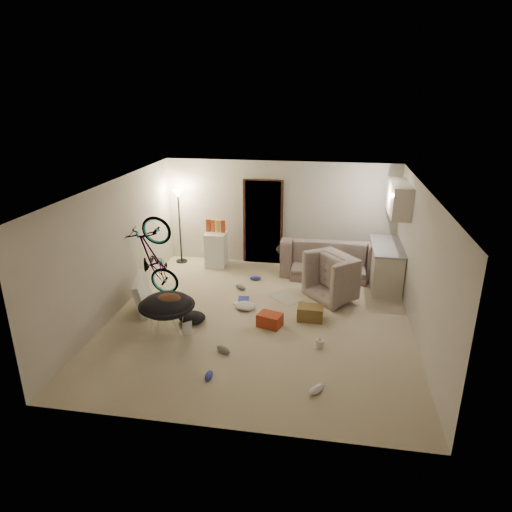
% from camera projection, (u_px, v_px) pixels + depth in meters
% --- Properties ---
extents(floor, '(5.50, 6.00, 0.02)m').
position_uv_depth(floor, '(260.00, 319.00, 8.56)').
color(floor, '#C2B495').
rests_on(floor, ground).
extents(ceiling, '(5.50, 6.00, 0.02)m').
position_uv_depth(ceiling, '(260.00, 186.00, 7.69)').
color(ceiling, white).
rests_on(ceiling, wall_back).
extents(wall_back, '(5.50, 0.02, 2.50)m').
position_uv_depth(wall_back, '(280.00, 213.00, 10.92)').
color(wall_back, beige).
rests_on(wall_back, floor).
extents(wall_front, '(5.50, 0.02, 2.50)m').
position_uv_depth(wall_front, '(220.00, 343.00, 5.34)').
color(wall_front, beige).
rests_on(wall_front, floor).
extents(wall_left, '(0.02, 6.00, 2.50)m').
position_uv_depth(wall_left, '(115.00, 248.00, 8.56)').
color(wall_left, beige).
rests_on(wall_left, floor).
extents(wall_right, '(0.02, 6.00, 2.50)m').
position_uv_depth(wall_right, '(421.00, 265.00, 7.70)').
color(wall_right, beige).
rests_on(wall_right, floor).
extents(doorway, '(0.85, 0.10, 2.04)m').
position_uv_depth(doorway, '(263.00, 222.00, 11.02)').
color(doorway, black).
rests_on(doorway, floor).
extents(door_trim, '(0.97, 0.04, 2.10)m').
position_uv_depth(door_trim, '(263.00, 223.00, 10.99)').
color(door_trim, '#381D13').
rests_on(door_trim, floor).
extents(floor_lamp, '(0.28, 0.28, 1.81)m').
position_uv_depth(floor_lamp, '(179.00, 211.00, 10.93)').
color(floor_lamp, black).
rests_on(floor_lamp, floor).
extents(kitchen_counter, '(0.60, 1.50, 0.88)m').
position_uv_depth(kitchen_counter, '(385.00, 266.00, 9.88)').
color(kitchen_counter, beige).
rests_on(kitchen_counter, floor).
extents(counter_top, '(0.64, 1.54, 0.04)m').
position_uv_depth(counter_top, '(387.00, 246.00, 9.72)').
color(counter_top, gray).
rests_on(counter_top, kitchen_counter).
extents(kitchen_uppers, '(0.38, 1.40, 0.65)m').
position_uv_depth(kitchen_uppers, '(399.00, 198.00, 9.34)').
color(kitchen_uppers, beige).
rests_on(kitchen_uppers, wall_right).
extents(sofa, '(2.19, 0.86, 0.64)m').
position_uv_depth(sofa, '(329.00, 261.00, 10.53)').
color(sofa, '#394038').
rests_on(sofa, floor).
extents(armchair, '(1.40, 1.42, 0.70)m').
position_uv_depth(armchair, '(344.00, 280.00, 9.41)').
color(armchair, '#394038').
rests_on(armchair, floor).
extents(bicycle, '(1.82, 0.87, 1.03)m').
position_uv_depth(bicycle, '(155.00, 274.00, 9.38)').
color(bicycle, black).
rests_on(bicycle, floor).
extents(book_asset, '(0.30, 0.31, 0.02)m').
position_uv_depth(book_asset, '(183.00, 335.00, 7.95)').
color(book_asset, '#9E3217').
rests_on(book_asset, floor).
extents(mini_fridge, '(0.49, 0.49, 0.82)m').
position_uv_depth(mini_fridge, '(216.00, 249.00, 11.01)').
color(mini_fridge, white).
rests_on(mini_fridge, floor).
extents(snack_box_0, '(0.11, 0.08, 0.30)m').
position_uv_depth(snack_box_0, '(208.00, 226.00, 10.83)').
color(snack_box_0, '#9E3217').
rests_on(snack_box_0, mini_fridge).
extents(snack_box_1, '(0.11, 0.08, 0.30)m').
position_uv_depth(snack_box_1, '(213.00, 226.00, 10.81)').
color(snack_box_1, '#D65E1A').
rests_on(snack_box_1, mini_fridge).
extents(snack_box_2, '(0.12, 0.10, 0.30)m').
position_uv_depth(snack_box_2, '(218.00, 226.00, 10.79)').
color(snack_box_2, yellow).
rests_on(snack_box_2, mini_fridge).
extents(snack_box_3, '(0.11, 0.08, 0.30)m').
position_uv_depth(snack_box_3, '(223.00, 226.00, 10.78)').
color(snack_box_3, '#9E3217').
rests_on(snack_box_3, mini_fridge).
extents(saucer_chair, '(0.98, 0.98, 0.70)m').
position_uv_depth(saucer_chair, '(167.00, 310.00, 7.98)').
color(saucer_chair, silver).
rests_on(saucer_chair, floor).
extents(hoodie, '(0.54, 0.48, 0.22)m').
position_uv_depth(hoodie, '(169.00, 300.00, 7.87)').
color(hoodie, '#4F2C1B').
rests_on(hoodie, saucer_chair).
extents(sofa_drape, '(0.60, 0.51, 0.28)m').
position_uv_depth(sofa_drape, '(288.00, 250.00, 10.60)').
color(sofa_drape, black).
rests_on(sofa_drape, sofa).
extents(tv_box, '(0.52, 1.03, 0.67)m').
position_uv_depth(tv_box, '(143.00, 294.00, 8.81)').
color(tv_box, silver).
rests_on(tv_box, floor).
extents(drink_case_a, '(0.47, 0.34, 0.27)m').
position_uv_depth(drink_case_a, '(310.00, 313.00, 8.48)').
color(drink_case_a, brown).
rests_on(drink_case_a, floor).
extents(drink_case_b, '(0.49, 0.42, 0.24)m').
position_uv_depth(drink_case_b, '(270.00, 320.00, 8.25)').
color(drink_case_b, '#9E3217').
rests_on(drink_case_b, floor).
extents(juicer, '(0.14, 0.14, 0.20)m').
position_uv_depth(juicer, '(320.00, 343.00, 7.57)').
color(juicer, beige).
rests_on(juicer, floor).
extents(newspaper, '(0.74, 0.73, 0.01)m').
position_uv_depth(newspaper, '(287.00, 298.00, 9.38)').
color(newspaper, '#B8B5AA').
rests_on(newspaper, floor).
extents(book_blue, '(0.25, 0.32, 0.03)m').
position_uv_depth(book_blue, '(244.00, 300.00, 9.29)').
color(book_blue, '#2D39A3').
rests_on(book_blue, floor).
extents(book_white, '(0.28, 0.30, 0.02)m').
position_uv_depth(book_white, '(240.00, 303.00, 9.15)').
color(book_white, silver).
rests_on(book_white, floor).
extents(shoe_0, '(0.27, 0.13, 0.09)m').
position_uv_depth(shoe_0, '(255.00, 278.00, 10.26)').
color(shoe_0, '#2D39A3').
rests_on(shoe_0, floor).
extents(shoe_1, '(0.31, 0.26, 0.11)m').
position_uv_depth(shoe_1, '(241.00, 287.00, 9.78)').
color(shoe_1, slate).
rests_on(shoe_1, floor).
extents(shoe_2, '(0.10, 0.25, 0.09)m').
position_uv_depth(shoe_2, '(209.00, 375.00, 6.78)').
color(shoe_2, '#2D39A3').
rests_on(shoe_2, floor).
extents(shoe_3, '(0.31, 0.26, 0.11)m').
position_uv_depth(shoe_3, '(223.00, 350.00, 7.43)').
color(shoe_3, slate).
rests_on(shoe_3, floor).
extents(shoe_4, '(0.28, 0.31, 0.11)m').
position_uv_depth(shoe_4, '(316.00, 389.00, 6.45)').
color(shoe_4, white).
rests_on(shoe_4, floor).
extents(clothes_lump_a, '(0.59, 0.53, 0.17)m').
position_uv_depth(clothes_lump_a, '(192.00, 317.00, 8.43)').
color(clothes_lump_a, black).
rests_on(clothes_lump_a, floor).
extents(clothes_lump_b, '(0.49, 0.45, 0.13)m').
position_uv_depth(clothes_lump_b, '(304.00, 275.00, 10.38)').
color(clothes_lump_b, black).
rests_on(clothes_lump_b, floor).
extents(clothes_lump_c, '(0.49, 0.46, 0.12)m').
position_uv_depth(clothes_lump_c, '(245.00, 306.00, 8.92)').
color(clothes_lump_c, silver).
rests_on(clothes_lump_c, floor).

